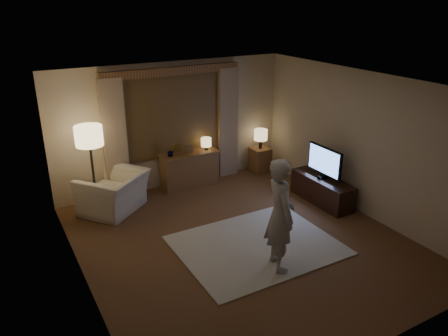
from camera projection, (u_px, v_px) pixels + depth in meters
room at (227, 157)px, 7.14m from camera, size 5.04×5.54×2.64m
rug at (257, 245)px, 7.09m from camera, size 2.50×2.00×0.02m
sideboard at (190, 170)px, 9.23m from camera, size 1.20×0.40×0.70m
picture_frame at (189, 150)px, 9.06m from camera, size 0.16×0.02×0.20m
plant at (171, 151)px, 8.86m from camera, size 0.17×0.13×0.30m
table_lamp_sideboard at (206, 143)px, 9.21m from camera, size 0.22×0.22×0.30m
floor_lamp at (89, 141)px, 7.69m from camera, size 0.49×0.49×1.67m
armchair at (114, 193)px, 8.13m from camera, size 1.51×1.49×0.74m
side_table at (260, 160)px, 10.01m from camera, size 0.40×0.40×0.56m
table_lamp_side at (261, 135)px, 9.80m from camera, size 0.30×0.30×0.44m
tv_stand at (322, 190)px, 8.53m from camera, size 0.45×1.40×0.50m
tv at (325, 161)px, 8.30m from camera, size 0.21×0.88×0.63m
person at (280, 215)px, 6.23m from camera, size 0.55×0.70×1.71m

